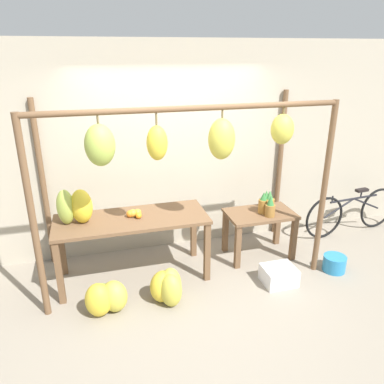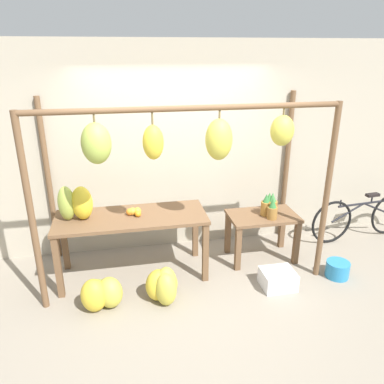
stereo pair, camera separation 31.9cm
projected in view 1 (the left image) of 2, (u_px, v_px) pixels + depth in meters
The scene contains 13 objects.
ground_plane at pixel (197, 297), 4.29m from camera, with size 20.00×20.00×0.00m, color gray.
shop_wall_back at pixel (169, 150), 5.02m from camera, with size 8.00×0.08×2.80m.
stall_awning at pixel (186, 153), 3.99m from camera, with size 3.32×1.27×2.15m.
display_table_main at pixel (132, 226), 4.45m from camera, with size 1.79×0.70×0.81m.
display_table_side at pixel (260, 222), 5.01m from camera, with size 0.90×0.55×0.64m.
banana_pile_on_table at pixel (75, 207), 4.21m from camera, with size 0.48×0.34×0.41m.
orange_pile at pixel (134, 214), 4.42m from camera, with size 0.18×0.15×0.09m.
pineapple_cluster at pixel (267, 204), 4.90m from camera, with size 0.21×0.27×0.31m.
banana_pile_ground_left at pixel (105, 298), 4.01m from camera, with size 0.54×0.47×0.38m.
banana_pile_ground_right at pixel (168, 287), 4.18m from camera, with size 0.48×0.53×0.40m.
fruit_crate_white at pixel (279, 275), 4.53m from camera, with size 0.39×0.33×0.21m.
blue_bucket at pixel (334, 263), 4.78m from camera, with size 0.29×0.29×0.20m.
parked_bicycle at pixel (352, 212), 5.71m from camera, with size 1.67×0.19×0.70m.
Camera 1 is at (-1.01, -3.43, 2.67)m, focal length 35.00 mm.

